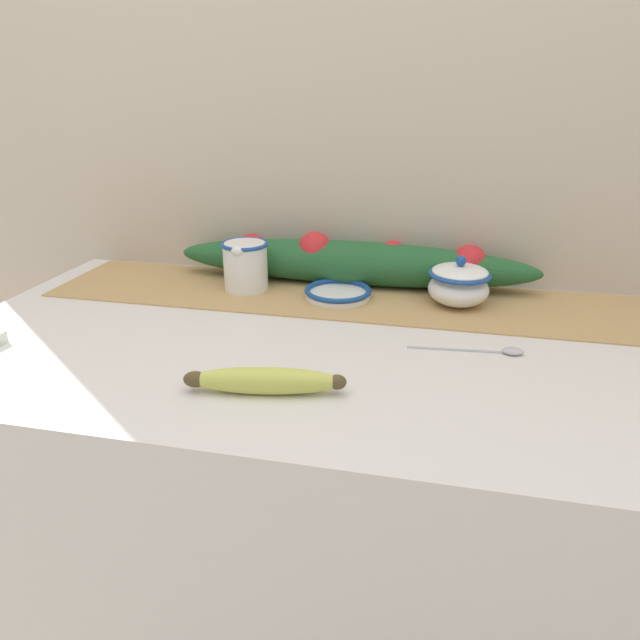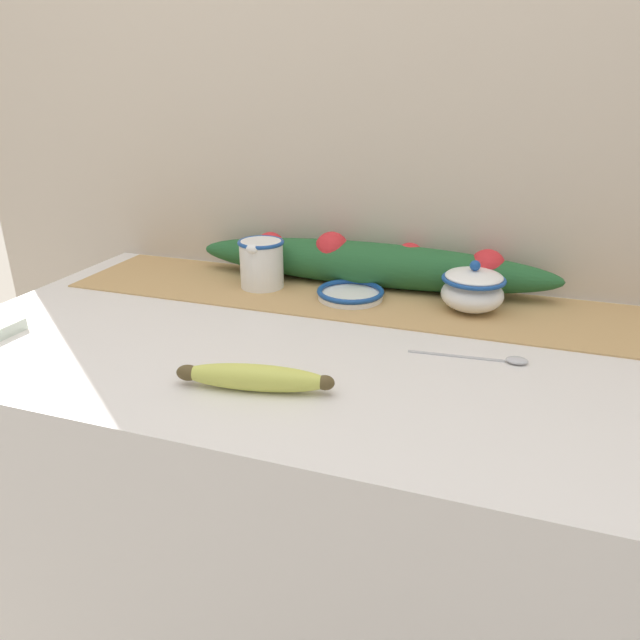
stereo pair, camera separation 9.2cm
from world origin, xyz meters
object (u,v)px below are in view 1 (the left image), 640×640
Objects in this scene: spoon at (502,351)px; sugar_bowl at (459,284)px; banana at (265,381)px; small_dish at (338,293)px; cream_pitcher at (246,264)px.

sugar_bowl is at bearing 104.37° from spoon.
sugar_bowl reaches higher than banana.
sugar_bowl is 0.88× the size of small_dish.
sugar_bowl is at bearing 57.22° from banana.
small_dish is (-0.24, -0.01, -0.03)m from sugar_bowl.
small_dish reaches higher than spoon.
banana is at bearing -93.97° from small_dish.
sugar_bowl is (0.43, -0.00, -0.01)m from cream_pitcher.
spoon is at bearing 31.58° from banana.
cream_pitcher is 0.20m from small_dish.
cream_pitcher is 0.85× the size of small_dish.
cream_pitcher is 0.50× the size of banana.
cream_pitcher is at bearing 153.14° from spoon.
small_dish is at bearing 143.06° from spoon.
sugar_bowl is 0.22m from spoon.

